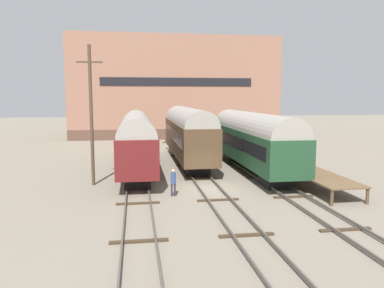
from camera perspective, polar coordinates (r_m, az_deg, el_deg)
The scene contains 12 objects.
ground_plane at distance 26.22m, azimuth 2.56°, elevation -6.87°, with size 200.00×200.00×0.00m, color slate.
track_left at distance 25.72m, azimuth -8.29°, elevation -6.89°, with size 2.60×60.00×0.26m.
track_middle at distance 26.19m, azimuth 2.56°, elevation -6.57°, with size 2.60×60.00×0.26m.
track_right at distance 27.54m, azimuth 12.66°, elevation -6.06°, with size 2.60×60.00×0.26m.
train_car_green at distance 32.36m, azimuth 9.17°, elevation 0.87°, with size 3.11×16.92×5.07m.
train_car_maroon at distance 32.26m, azimuth -8.46°, elevation 0.85°, with size 2.89×17.09×5.01m.
train_car_brown at distance 35.98m, azimuth -0.66°, elevation 1.91°, with size 2.95×16.74×5.37m.
station_platform at distance 30.63m, azimuth 15.56°, elevation -3.22°, with size 2.57×15.44×1.05m.
bench at distance 32.26m, azimuth 14.67°, elevation -1.66°, with size 1.40×0.40×0.91m.
person_worker at distance 24.14m, azimuth -2.87°, elevation -5.49°, with size 0.32×0.32×1.77m.
utility_pole at distance 27.66m, azimuth -15.11°, elevation 4.44°, with size 1.80×0.24×9.99m.
warehouse_building at distance 62.74m, azimuth -2.84°, elevation 8.51°, with size 32.49×12.40×15.71m.
Camera 1 is at (-4.94, -24.96, 6.34)m, focal length 35.00 mm.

